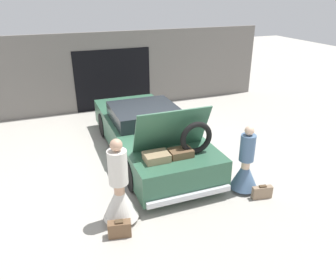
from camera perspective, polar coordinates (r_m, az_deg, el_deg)
The scene contains 7 objects.
ground_plane at distance 9.08m, azimuth -3.33°, elevation -2.31°, with size 40.00×40.00×0.00m, color #ADA89E.
garage_wall_back at distance 12.43m, azimuth -9.66°, elevation 11.68°, with size 12.00×0.14×2.80m.
car at distance 8.82m, azimuth -3.40°, elevation 1.14°, with size 2.00×5.34×1.88m.
person_left at distance 6.32m, azimuth -8.42°, elevation -9.18°, with size 0.69×0.69×1.74m.
person_right at distance 7.41m, azimuth 13.29°, elevation -4.82°, with size 0.62×0.62×1.55m.
suitcase_beside_left_person at distance 6.23m, azimuth -8.43°, elevation -15.06°, with size 0.45×0.26×0.34m.
suitcase_beside_right_person at distance 7.43m, azimuth 16.06°, elevation -8.73°, with size 0.45×0.20×0.31m.
Camera 1 is at (-2.45, -7.71, 4.11)m, focal length 35.00 mm.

